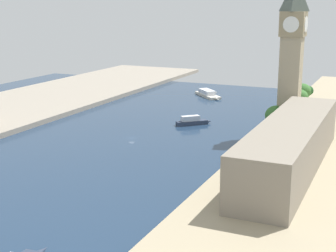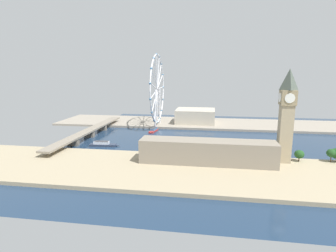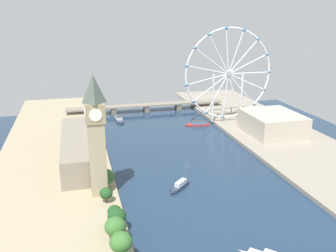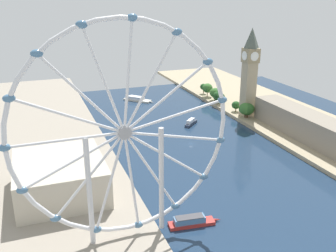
{
  "view_description": "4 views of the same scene",
  "coord_description": "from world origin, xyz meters",
  "px_view_note": "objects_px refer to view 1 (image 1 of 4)",
  "views": [
    {
      "loc": [
        -123.56,
        227.21,
        69.11
      ],
      "look_at": [
        -21.89,
        1.86,
        9.09
      ],
      "focal_mm": 54.15,
      "sensor_mm": 36.0,
      "label": 1
    },
    {
      "loc": [
        -320.05,
        23.2,
        80.51
      ],
      "look_at": [
        21.17,
        77.14,
        12.69
      ],
      "focal_mm": 29.99,
      "sensor_mm": 36.0,
      "label": 2
    },
    {
      "loc": [
        -84.95,
        -268.12,
        119.32
      ],
      "look_at": [
        1.05,
        67.92,
        12.31
      ],
      "focal_mm": 39.7,
      "sensor_mm": 36.0,
      "label": 3
    },
    {
      "loc": [
        113.29,
        253.01,
        113.75
      ],
      "look_at": [
        16.25,
        -7.44,
        14.24
      ],
      "focal_mm": 40.86,
      "sensor_mm": 36.0,
      "label": 4
    }
  ],
  "objects_px": {
    "clock_tower": "(292,52)",
    "tour_boat_0": "(192,121)",
    "tour_boat_3": "(208,94)",
    "parliament_block": "(291,145)"
  },
  "relations": [
    {
      "from": "clock_tower",
      "to": "parliament_block",
      "type": "bearing_deg",
      "value": 102.07
    },
    {
      "from": "tour_boat_3",
      "to": "tour_boat_0",
      "type": "bearing_deg",
      "value": -28.86
    },
    {
      "from": "clock_tower",
      "to": "tour_boat_0",
      "type": "bearing_deg",
      "value": -1.8
    },
    {
      "from": "clock_tower",
      "to": "parliament_block",
      "type": "height_order",
      "value": "clock_tower"
    },
    {
      "from": "tour_boat_3",
      "to": "parliament_block",
      "type": "bearing_deg",
      "value": -12.93
    },
    {
      "from": "tour_boat_0",
      "to": "tour_boat_3",
      "type": "bearing_deg",
      "value": 60.42
    },
    {
      "from": "clock_tower",
      "to": "tour_boat_3",
      "type": "distance_m",
      "value": 129.38
    },
    {
      "from": "tour_boat_0",
      "to": "parliament_block",
      "type": "bearing_deg",
      "value": -88.07
    },
    {
      "from": "tour_boat_3",
      "to": "clock_tower",
      "type": "bearing_deg",
      "value": -3.02
    },
    {
      "from": "parliament_block",
      "to": "tour_boat_0",
      "type": "bearing_deg",
      "value": -44.0
    }
  ]
}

